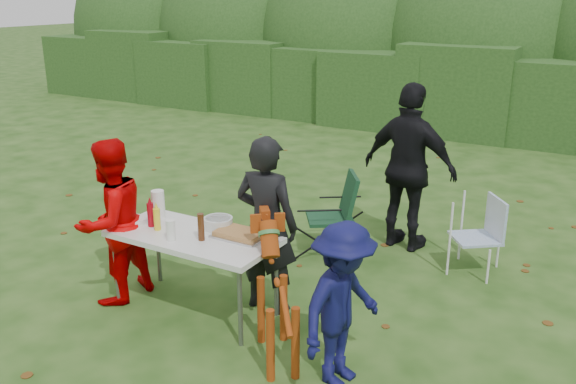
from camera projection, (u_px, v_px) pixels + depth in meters
The scene contains 20 objects.
ground at pixel (222, 298), 5.76m from camera, with size 80.00×80.00×0.00m, color #1E4211.
hedge_row at pixel (459, 91), 12.05m from camera, with size 22.00×1.40×1.70m, color #23471C.
shrub_backdrop at pixel (482, 46), 13.12m from camera, with size 20.00×2.60×3.20m, color #3D6628.
folding_table at pixel (193, 240), 5.33m from camera, with size 1.50×0.70×0.74m.
person_cook at pixel (267, 225), 5.34m from camera, with size 0.59×0.39×1.61m, color black.
person_red_jacket at pixel (111, 222), 5.53m from camera, with size 0.74×0.58×1.53m, color #CE0001.
person_black_puffy at pixel (409, 168), 6.61m from camera, with size 1.09×0.45×1.85m, color black.
child at pixel (343, 305), 4.34m from camera, with size 0.81×0.47×1.26m, color #0D0F42.
dog at pixel (277, 301), 4.65m from camera, with size 1.07×0.43×1.01m, color #90360D, non-canonical shape.
camping_chair at pixel (330, 213), 6.64m from camera, with size 0.56×0.56×0.90m, color #153C23, non-canonical shape.
lawn_chair at pixel (475, 235), 6.19m from camera, with size 0.47×0.47×0.80m, color #537DB4, non-canonical shape.
food_tray at pixel (240, 236), 5.25m from camera, with size 0.45×0.30×0.02m, color #B7B7BA.
focaccia_bread at pixel (240, 233), 5.24m from camera, with size 0.40×0.26×0.04m, color #B27C43.
mustard_bottle at pixel (157, 219), 5.38m from camera, with size 0.06×0.06×0.20m, color yellow.
ketchup_bottle at pixel (151, 215), 5.46m from camera, with size 0.06×0.06×0.22m, color maroon.
beer_bottle at pixel (201, 227), 5.15m from camera, with size 0.06×0.06×0.24m, color #47230F.
paper_towel_roll at pixel (158, 204), 5.67m from camera, with size 0.12×0.12×0.26m, color white.
cup_stack at pixel (171, 230), 5.17m from camera, with size 0.08×0.08×0.18m, color white.
pasta_bowl at pixel (218, 223), 5.43m from camera, with size 0.26×0.26×0.10m, color silver.
plate_stack at pixel (133, 221), 5.55m from camera, with size 0.24×0.24×0.05m, color white.
Camera 1 is at (3.13, -4.13, 2.77)m, focal length 38.00 mm.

